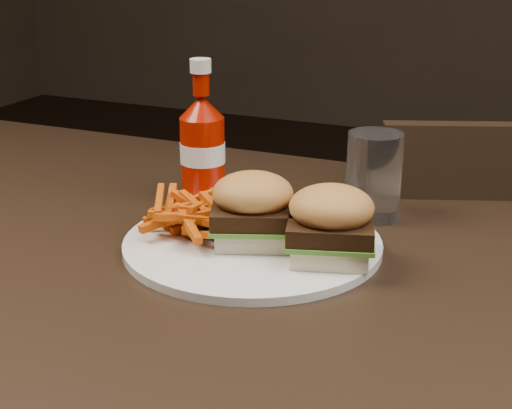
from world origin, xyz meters
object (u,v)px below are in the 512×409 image
at_px(chair_far, 469,339).
at_px(tumbler, 374,175).
at_px(dining_table, 155,256).
at_px(ketchup_bottle, 203,161).
at_px(plate, 253,244).

xyz_separation_m(chair_far, tumbler, (-0.10, -0.32, 0.38)).
distance_m(dining_table, ketchup_bottle, 0.16).
bearing_deg(plate, tumbler, 57.67).
xyz_separation_m(chair_far, plate, (-0.20, -0.47, 0.33)).
relative_size(chair_far, ketchup_bottle, 3.41).
relative_size(dining_table, ketchup_bottle, 10.36).
bearing_deg(chair_far, dining_table, 36.90).
height_order(dining_table, ketchup_bottle, ketchup_bottle).
relative_size(chair_far, plate, 1.32).
bearing_deg(plate, dining_table, -166.50).
relative_size(ketchup_bottle, tumbler, 1.06).
height_order(chair_far, tumbler, tumbler).
distance_m(dining_table, plate, 0.12).
xyz_separation_m(ketchup_bottle, tumbler, (0.22, 0.04, -0.01)).
xyz_separation_m(plate, tumbler, (0.10, 0.15, 0.05)).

